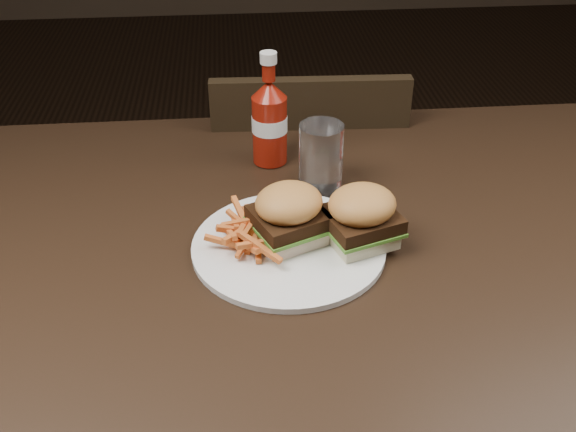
{
  "coord_description": "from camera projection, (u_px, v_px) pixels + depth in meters",
  "views": [
    {
      "loc": [
        -0.1,
        -0.79,
        1.32
      ],
      "look_at": [
        -0.03,
        -0.03,
        0.8
      ],
      "focal_mm": 42.0,
      "sensor_mm": 36.0,
      "label": 1
    }
  ],
  "objects": [
    {
      "name": "tumbler",
      "position": [
        321.0,
        157.0,
        1.05
      ],
      "size": [
        0.08,
        0.08,
        0.11
      ],
      "primitive_type": "cylinder",
      "rotation": [
        0.0,
        0.0,
        0.1
      ],
      "color": "white",
      "rests_on": "dining_table"
    },
    {
      "name": "fries_pile",
      "position": [
        250.0,
        230.0,
        0.93
      ],
      "size": [
        0.12,
        0.12,
        0.04
      ],
      "primitive_type": null,
      "rotation": [
        0.0,
        0.0,
        -0.23
      ],
      "color": "#C86024",
      "rests_on": "plate"
    },
    {
      "name": "chair_far",
      "position": [
        302.0,
        216.0,
        1.59
      ],
      "size": [
        0.4,
        0.4,
        0.04
      ],
      "primitive_type": "cube",
      "rotation": [
        0.0,
        0.0,
        3.1
      ],
      "color": "black",
      "rests_on": "ground"
    },
    {
      "name": "sandwich_half_b",
      "position": [
        360.0,
        234.0,
        0.94
      ],
      "size": [
        0.11,
        0.1,
        0.02
      ],
      "primitive_type": "cube",
      "rotation": [
        0.0,
        0.0,
        0.33
      ],
      "color": "#F3E6BC",
      "rests_on": "plate"
    },
    {
      "name": "dining_table",
      "position": [
        309.0,
        244.0,
        0.99
      ],
      "size": [
        1.2,
        0.8,
        0.04
      ],
      "primitive_type": "cube",
      "color": "black",
      "rests_on": "ground"
    },
    {
      "name": "sandwich_half_a",
      "position": [
        289.0,
        233.0,
        0.94
      ],
      "size": [
        0.11,
        0.11,
        0.02
      ],
      "primitive_type": "cube",
      "rotation": [
        0.0,
        0.0,
        0.41
      ],
      "color": "beige",
      "rests_on": "plate"
    },
    {
      "name": "ketchup_bottle",
      "position": [
        270.0,
        130.0,
        1.12
      ],
      "size": [
        0.07,
        0.07,
        0.12
      ],
      "primitive_type": "cylinder",
      "rotation": [
        0.0,
        0.0,
        0.31
      ],
      "color": "maroon",
      "rests_on": "dining_table"
    },
    {
      "name": "plate",
      "position": [
        289.0,
        247.0,
        0.94
      ],
      "size": [
        0.27,
        0.27,
        0.01
      ],
      "primitive_type": "cylinder",
      "color": "white",
      "rests_on": "dining_table"
    }
  ]
}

